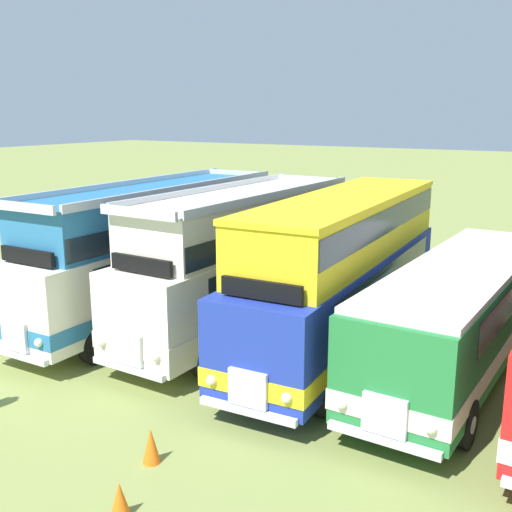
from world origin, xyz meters
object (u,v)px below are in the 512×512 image
Objects in this scene: cone_far_end at (120,499)px; bus_first_in_row at (157,247)px; bus_third_in_row at (343,267)px; bus_fourth_in_row at (462,309)px; cone_near_end at (151,446)px; bus_second_in_row at (243,258)px.

bus_first_in_row is at bearing 126.15° from cone_far_end.
bus_first_in_row is 1.03× the size of bus_third_in_row.
cone_far_end is (-3.50, -9.07, -1.43)m from bus_fourth_in_row.
bus_first_in_row is 9.42m from cone_near_end.
bus_second_in_row is 0.91× the size of bus_third_in_row.
bus_first_in_row reaches higher than bus_fourth_in_row.
bus_fourth_in_row is at bearing 61.21° from cone_near_end.
bus_second_in_row is 3.29m from bus_third_in_row.
bus_second_in_row is at bearing 2.70° from bus_first_in_row.
bus_first_in_row is 1.07× the size of bus_fourth_in_row.
bus_fourth_in_row is 14.72× the size of cone_near_end.
bus_second_in_row is at bearing -178.51° from bus_fourth_in_row.
cone_near_end is 1.68m from cone_far_end.
cone_far_end is (-0.20, -9.00, -2.15)m from bus_third_in_row.
bus_third_in_row is 3.38m from bus_fourth_in_row.
cone_far_end is at bearing -67.88° from cone_near_end.
bus_fourth_in_row is (6.59, 0.17, -0.60)m from bus_second_in_row.
bus_first_in_row is 3.30m from bus_second_in_row.
bus_third_in_row is (6.58, 0.25, 0.11)m from bus_first_in_row.
bus_third_in_row is at bearing 83.65° from cone_near_end.
bus_third_in_row is at bearing 2.19° from bus_first_in_row.
bus_first_in_row is at bearing -178.11° from bus_fourth_in_row.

